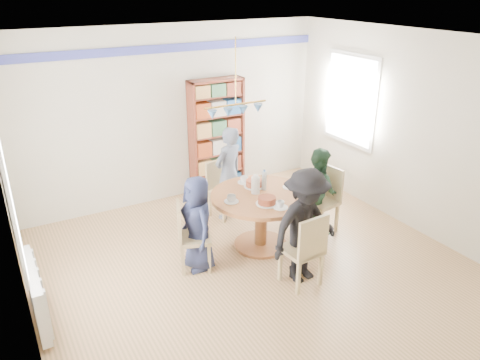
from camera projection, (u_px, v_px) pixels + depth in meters
ground at (256, 270)px, 5.69m from camera, size 5.00×5.00×0.00m
room_shell at (202, 125)px, 5.62m from camera, size 5.00×5.00×5.00m
radiator at (36, 294)px, 4.70m from camera, size 0.12×1.00×0.60m
dining_table at (261, 208)px, 6.01m from camera, size 1.30×1.30×0.75m
chair_left at (188, 234)px, 5.56m from camera, size 0.49×0.49×0.86m
chair_right at (325, 196)px, 6.47m from camera, size 0.46×0.46×0.92m
chair_far at (220, 186)px, 6.88m from camera, size 0.47×0.47×0.85m
chair_near at (306, 248)px, 5.22m from camera, size 0.43×0.43×0.92m
person_left at (198, 223)px, 5.55m from camera, size 0.39×0.59×1.19m
person_right at (318, 190)px, 6.42m from camera, size 0.52×0.64×1.21m
person_far at (229, 173)px, 6.73m from camera, size 0.58×0.47×1.38m
person_near at (305, 227)px, 5.27m from camera, size 0.95×0.62×1.39m
bookshelf at (217, 138)px, 7.51m from camera, size 0.89×0.27×1.87m
tableware at (259, 190)px, 5.92m from camera, size 1.05×1.05×0.28m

